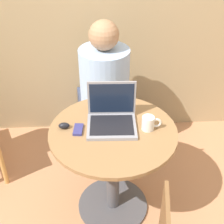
{
  "coord_description": "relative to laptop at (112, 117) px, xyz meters",
  "views": [
    {
      "loc": [
        -0.09,
        -1.5,
        1.9
      ],
      "look_at": [
        -0.0,
        0.05,
        0.81
      ],
      "focal_mm": 50.0,
      "sensor_mm": 36.0,
      "label": 1
    }
  ],
  "objects": [
    {
      "name": "person_seated",
      "position": [
        -0.04,
        0.61,
        -0.28
      ],
      "size": [
        0.44,
        0.62,
        1.19
      ],
      "color": "#3D4766",
      "rests_on": "ground_plane"
    },
    {
      "name": "coffee_cup",
      "position": [
        0.22,
        -0.06,
        -0.01
      ],
      "size": [
        0.12,
        0.08,
        0.09
      ],
      "color": "white",
      "rests_on": "round_table"
    },
    {
      "name": "ground_plane",
      "position": [
        0.01,
        -0.07,
        -0.77
      ],
      "size": [
        12.0,
        12.0,
        0.0
      ],
      "primitive_type": "plane",
      "color": "tan"
    },
    {
      "name": "cell_phone",
      "position": [
        -0.21,
        -0.06,
        -0.04
      ],
      "size": [
        0.06,
        0.11,
        0.02
      ],
      "color": "navy",
      "rests_on": "round_table"
    },
    {
      "name": "computer_mouse",
      "position": [
        -0.29,
        -0.03,
        -0.03
      ],
      "size": [
        0.07,
        0.04,
        0.04
      ],
      "color": "black",
      "rests_on": "round_table"
    },
    {
      "name": "round_table",
      "position": [
        0.01,
        -0.07,
        -0.27
      ],
      "size": [
        0.79,
        0.79,
        0.71
      ],
      "color": "#4C4C51",
      "rests_on": "ground_plane"
    },
    {
      "name": "laptop",
      "position": [
        0.0,
        0.0,
        0.0
      ],
      "size": [
        0.31,
        0.27,
        0.25
      ],
      "color": "gray",
      "rests_on": "round_table"
    }
  ]
}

